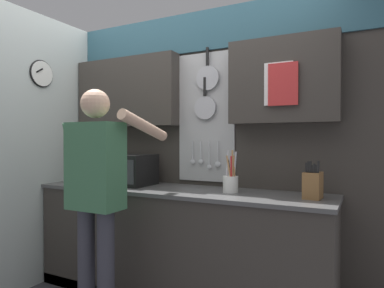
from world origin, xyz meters
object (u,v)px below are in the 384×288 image
(microwave, at_px, (124,169))
(knife_block, at_px, (313,185))
(person, at_px, (97,184))
(utensil_crock, at_px, (231,182))

(microwave, height_order, knife_block, microwave)
(microwave, height_order, person, person)
(utensil_crock, bearing_deg, person, -141.21)
(person, bearing_deg, utensil_crock, 38.79)
(microwave, relative_size, utensil_crock, 1.62)
(microwave, relative_size, person, 0.32)
(microwave, distance_m, utensil_crock, 1.02)
(utensil_crock, bearing_deg, microwave, -179.95)
(utensil_crock, bearing_deg, knife_block, -0.06)
(knife_block, xyz_separation_m, person, (-1.36, -0.62, -0.01))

